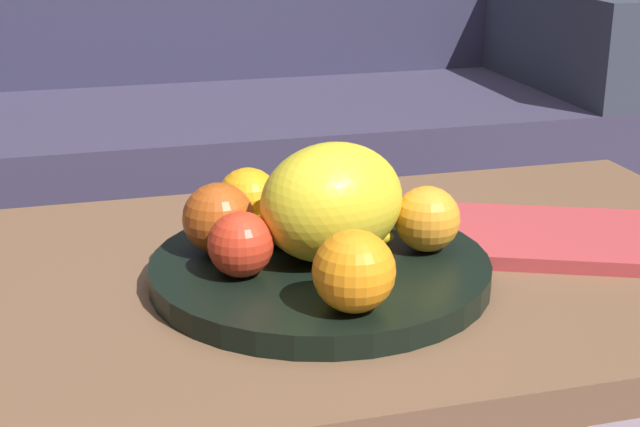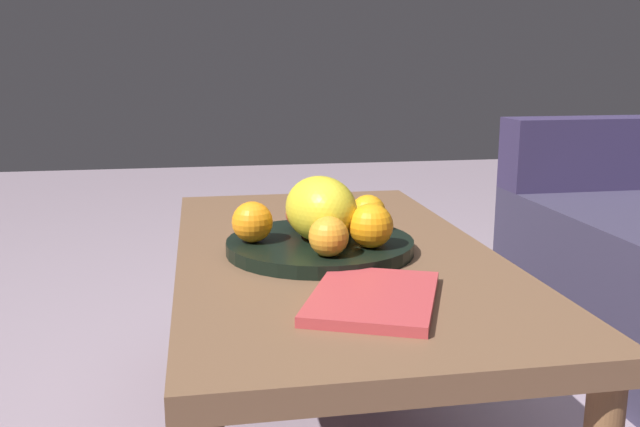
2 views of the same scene
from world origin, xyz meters
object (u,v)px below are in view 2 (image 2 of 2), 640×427
at_px(fruit_bowl, 320,246).
at_px(magazine, 374,297).
at_px(orange_front, 368,213).
at_px(banana_bunch, 337,225).
at_px(apple_left, 302,213).
at_px(apple_front, 334,208).
at_px(melon_large_front, 321,209).
at_px(orange_left, 329,236).
at_px(orange_right, 252,222).
at_px(coffee_table, 333,272).
at_px(orange_back, 371,226).

xyz_separation_m(fruit_bowl, magazine, (0.29, 0.03, -0.00)).
bearing_deg(orange_front, magazine, -12.35).
bearing_deg(magazine, fruit_bowl, -151.43).
bearing_deg(magazine, banana_bunch, -157.93).
relative_size(fruit_bowl, apple_left, 5.38).
distance_m(fruit_bowl, apple_front, 0.12).
bearing_deg(banana_bunch, apple_left, -147.26).
bearing_deg(orange_front, banana_bunch, -54.50).
height_order(melon_large_front, banana_bunch, melon_large_front).
bearing_deg(orange_left, melon_large_front, 177.40).
bearing_deg(banana_bunch, melon_large_front, -66.23).
relative_size(orange_right, magazine, 0.31).
bearing_deg(orange_right, apple_left, 128.53).
bearing_deg(banana_bunch, magazine, -0.45).
relative_size(coffee_table, orange_right, 14.83).
height_order(orange_front, orange_right, orange_right).
height_order(coffee_table, magazine, magazine).
xyz_separation_m(coffee_table, magazine, (0.31, 0.00, 0.06)).
distance_m(fruit_bowl, banana_bunch, 0.05).
bearing_deg(apple_front, magazine, -2.11).
distance_m(orange_left, magazine, 0.19).
bearing_deg(orange_left, fruit_bowl, 177.39).
bearing_deg(orange_front, orange_right, -77.51).
xyz_separation_m(orange_right, apple_front, (-0.10, 0.17, -0.00)).
distance_m(orange_front, magazine, 0.36).
xyz_separation_m(orange_front, magazine, (0.35, -0.08, -0.05)).
bearing_deg(orange_right, banana_bunch, 89.80).
xyz_separation_m(melon_large_front, magazine, (0.28, 0.03, -0.08)).
distance_m(coffee_table, apple_left, 0.13).
bearing_deg(banana_bunch, orange_front, 125.50).
xyz_separation_m(coffee_table, apple_front, (-0.07, 0.01, 0.11)).
bearing_deg(coffee_table, apple_left, -140.83).
height_order(coffee_table, orange_left, orange_left).
height_order(orange_back, apple_left, orange_back).
xyz_separation_m(orange_left, apple_front, (-0.21, 0.05, 0.00)).
bearing_deg(orange_back, apple_front, -168.32).
bearing_deg(orange_right, orange_front, 102.49).
relative_size(orange_right, apple_left, 1.16).
height_order(fruit_bowl, melon_large_front, melon_large_front).
height_order(orange_front, apple_left, orange_front).
xyz_separation_m(orange_back, apple_front, (-0.17, -0.04, -0.00)).
relative_size(melon_large_front, apple_left, 2.39).
height_order(orange_right, banana_bunch, orange_right).
relative_size(orange_left, orange_right, 0.92).
xyz_separation_m(orange_front, banana_bunch, (0.05, -0.07, -0.01)).
xyz_separation_m(fruit_bowl, orange_back, (0.07, 0.08, 0.05)).
bearing_deg(apple_front, coffee_table, -11.11).
xyz_separation_m(melon_large_front, orange_left, (0.10, -0.00, -0.03)).
bearing_deg(melon_large_front, fruit_bowl, 177.29).
bearing_deg(coffee_table, apple_front, 168.89).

